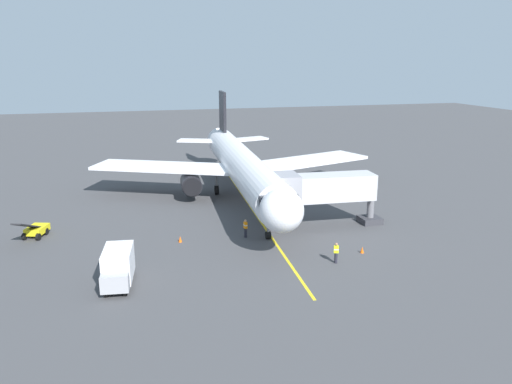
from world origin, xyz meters
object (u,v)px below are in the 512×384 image
(box_truck_near_nose, at_px, (118,267))
(belt_loader_portside, at_px, (35,230))
(ground_crew_loader, at_px, (295,215))
(safety_cone_nose_left, at_px, (180,239))
(ground_crew_wing_walker, at_px, (245,228))
(airplane, at_px, (242,166))
(safety_cone_nose_right, at_px, (362,250))
(ground_crew_marshaller, at_px, (336,253))
(jet_bridge, at_px, (317,189))

(box_truck_near_nose, bearing_deg, belt_loader_portside, -60.11)
(ground_crew_loader, distance_m, safety_cone_nose_left, 11.85)
(ground_crew_wing_walker, bearing_deg, airplane, -102.32)
(ground_crew_loader, relative_size, safety_cone_nose_right, 3.11)
(ground_crew_wing_walker, distance_m, safety_cone_nose_right, 10.68)
(safety_cone_nose_left, bearing_deg, airplane, -125.02)
(ground_crew_marshaller, bearing_deg, safety_cone_nose_left, -35.34)
(airplane, distance_m, ground_crew_wing_walker, 13.46)
(ground_crew_marshaller, bearing_deg, safety_cone_nose_right, -154.85)
(ground_crew_loader, bearing_deg, ground_crew_marshaller, 89.06)
(jet_bridge, relative_size, box_truck_near_nose, 2.39)
(airplane, xyz_separation_m, ground_crew_wing_walker, (2.79, 12.79, -3.12))
(ground_crew_marshaller, xyz_separation_m, safety_cone_nose_left, (11.45, -8.12, -0.61))
(box_truck_near_nose, bearing_deg, safety_cone_nose_right, -177.04)
(ground_crew_loader, height_order, safety_cone_nose_left, ground_crew_loader)
(jet_bridge, distance_m, ground_crew_loader, 3.63)
(airplane, bearing_deg, ground_crew_loader, 105.68)
(ground_crew_wing_walker, bearing_deg, box_truck_near_nose, 33.10)
(ground_crew_loader, xyz_separation_m, safety_cone_nose_left, (11.62, 2.24, -0.61))
(ground_crew_wing_walker, bearing_deg, jet_bridge, -170.92)
(jet_bridge, xyz_separation_m, ground_crew_loader, (1.74, -1.37, -2.88))
(jet_bridge, bearing_deg, ground_crew_loader, -38.24)
(ground_crew_wing_walker, bearing_deg, safety_cone_nose_left, -3.02)
(ground_crew_wing_walker, distance_m, box_truck_near_nose, 13.55)
(safety_cone_nose_right, bearing_deg, box_truck_near_nose, 2.96)
(airplane, bearing_deg, safety_cone_nose_left, 54.98)
(airplane, height_order, jet_bridge, airplane)
(jet_bridge, relative_size, safety_cone_nose_left, 20.88)
(belt_loader_portside, height_order, safety_cone_nose_left, belt_loader_portside)
(jet_bridge, height_order, ground_crew_marshaller, jet_bridge)
(safety_cone_nose_left, bearing_deg, ground_crew_wing_walker, 176.98)
(ground_crew_loader, bearing_deg, belt_loader_portside, -6.25)
(ground_crew_marshaller, relative_size, ground_crew_loader, 1.00)
(airplane, relative_size, ground_crew_wing_walker, 23.59)
(ground_crew_marshaller, bearing_deg, ground_crew_wing_walker, -54.83)
(belt_loader_portside, bearing_deg, ground_crew_marshaller, 151.62)
(airplane, xyz_separation_m, box_truck_near_nose, (14.14, 20.19, -2.62))
(jet_bridge, height_order, safety_cone_nose_right, jet_bridge)
(ground_crew_marshaller, xyz_separation_m, safety_cone_nose_right, (-3.06, -1.44, -0.61))
(belt_loader_portside, xyz_separation_m, safety_cone_nose_left, (-12.64, 4.90, -0.44))
(safety_cone_nose_right, bearing_deg, belt_loader_portside, -23.10)
(belt_loader_portside, bearing_deg, airplane, -160.48)
(safety_cone_nose_left, bearing_deg, ground_crew_loader, -169.10)
(airplane, relative_size, safety_cone_nose_left, 73.35)
(safety_cone_nose_left, bearing_deg, box_truck_near_nose, 55.02)
(airplane, height_order, ground_crew_wing_walker, airplane)
(airplane, bearing_deg, belt_loader_portside, 19.52)
(ground_crew_marshaller, distance_m, ground_crew_wing_walker, 9.55)
(ground_crew_wing_walker, height_order, safety_cone_nose_right, ground_crew_wing_walker)
(jet_bridge, distance_m, ground_crew_marshaller, 9.63)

